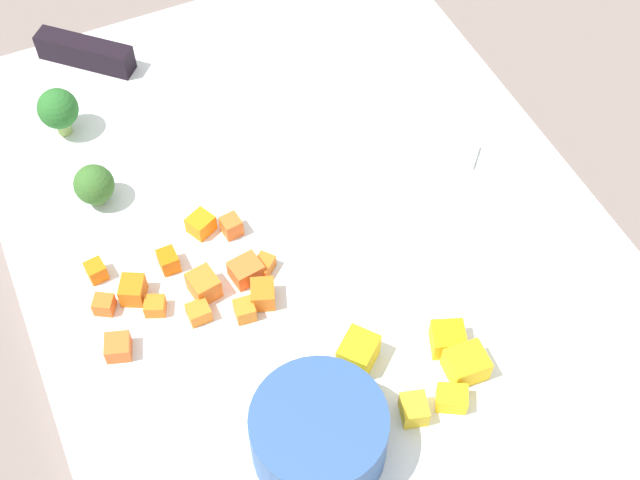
% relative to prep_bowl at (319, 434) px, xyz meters
% --- Properties ---
extents(ground_plane, '(4.00, 4.00, 0.00)m').
position_rel_prep_bowl_xyz_m(ground_plane, '(-0.12, 0.06, -0.03)').
color(ground_plane, slate).
extents(cutting_board, '(0.53, 0.38, 0.01)m').
position_rel_prep_bowl_xyz_m(cutting_board, '(-0.12, 0.06, -0.03)').
color(cutting_board, white).
rests_on(cutting_board, ground_plane).
extents(prep_bowl, '(0.08, 0.08, 0.04)m').
position_rel_prep_bowl_xyz_m(prep_bowl, '(0.00, 0.00, 0.00)').
color(prep_bowl, '#2F528D').
rests_on(prep_bowl, cutting_board).
extents(chef_knife, '(0.25, 0.26, 0.02)m').
position_rel_prep_bowl_xyz_m(chef_knife, '(-0.31, 0.02, -0.01)').
color(chef_knife, silver).
rests_on(chef_knife, cutting_board).
extents(carrot_dice_0, '(0.01, 0.01, 0.01)m').
position_rel_prep_bowl_xyz_m(carrot_dice_0, '(-0.11, -0.03, -0.01)').
color(carrot_dice_0, orange).
rests_on(carrot_dice_0, cutting_board).
extents(carrot_dice_1, '(0.02, 0.02, 0.02)m').
position_rel_prep_bowl_xyz_m(carrot_dice_1, '(-0.13, -0.02, -0.01)').
color(carrot_dice_1, orange).
rests_on(carrot_dice_1, cutting_board).
extents(carrot_dice_2, '(0.01, 0.01, 0.01)m').
position_rel_prep_bowl_xyz_m(carrot_dice_2, '(-0.16, 0.01, -0.01)').
color(carrot_dice_2, orange).
rests_on(carrot_dice_2, cutting_board).
extents(carrot_dice_3, '(0.01, 0.01, 0.01)m').
position_rel_prep_bowl_xyz_m(carrot_dice_3, '(-0.15, -0.04, -0.01)').
color(carrot_dice_3, orange).
rests_on(carrot_dice_3, cutting_board).
extents(carrot_dice_4, '(0.01, 0.01, 0.01)m').
position_rel_prep_bowl_xyz_m(carrot_dice_4, '(-0.10, -0.01, -0.01)').
color(carrot_dice_4, orange).
rests_on(carrot_dice_4, cutting_board).
extents(carrot_dice_5, '(0.01, 0.01, 0.01)m').
position_rel_prep_bowl_xyz_m(carrot_dice_5, '(-0.16, -0.08, -0.01)').
color(carrot_dice_5, orange).
rests_on(carrot_dice_5, cutting_board).
extents(carrot_dice_6, '(0.02, 0.02, 0.01)m').
position_rel_prep_bowl_xyz_m(carrot_dice_6, '(-0.12, 0.01, -0.01)').
color(carrot_dice_6, orange).
rests_on(carrot_dice_6, cutting_board).
extents(carrot_dice_7, '(0.02, 0.02, 0.01)m').
position_rel_prep_bowl_xyz_m(carrot_dice_7, '(-0.13, 0.02, -0.01)').
color(carrot_dice_7, orange).
rests_on(carrot_dice_7, cutting_board).
extents(carrot_dice_8, '(0.02, 0.02, 0.01)m').
position_rel_prep_bowl_xyz_m(carrot_dice_8, '(-0.11, -0.08, -0.01)').
color(carrot_dice_8, orange).
rests_on(carrot_dice_8, cutting_board).
extents(carrot_dice_9, '(0.02, 0.02, 0.01)m').
position_rel_prep_bowl_xyz_m(carrot_dice_9, '(-0.13, -0.05, -0.01)').
color(carrot_dice_9, orange).
rests_on(carrot_dice_9, cutting_board).
extents(carrot_dice_10, '(0.02, 0.02, 0.01)m').
position_rel_prep_bowl_xyz_m(carrot_dice_10, '(-0.17, -0.01, -0.01)').
color(carrot_dice_10, orange).
rests_on(carrot_dice_10, cutting_board).
extents(carrot_dice_11, '(0.02, 0.02, 0.01)m').
position_rel_prep_bowl_xyz_m(carrot_dice_11, '(-0.14, -0.08, -0.01)').
color(carrot_dice_11, orange).
rests_on(carrot_dice_11, cutting_board).
extents(carrot_dice_12, '(0.02, 0.02, 0.01)m').
position_rel_prep_bowl_xyz_m(carrot_dice_12, '(-0.14, -0.06, -0.01)').
color(carrot_dice_12, orange).
rests_on(carrot_dice_12, cutting_board).
extents(carrot_dice_13, '(0.02, 0.02, 0.01)m').
position_rel_prep_bowl_xyz_m(carrot_dice_13, '(-0.10, 0.01, -0.01)').
color(carrot_dice_13, orange).
rests_on(carrot_dice_13, cutting_board).
extents(pepper_dice_0, '(0.02, 0.02, 0.02)m').
position_rel_prep_bowl_xyz_m(pepper_dice_0, '(-0.01, 0.10, -0.01)').
color(pepper_dice_0, yellow).
rests_on(pepper_dice_0, cutting_board).
extents(pepper_dice_1, '(0.02, 0.03, 0.02)m').
position_rel_prep_bowl_xyz_m(pepper_dice_1, '(-0.03, 0.10, -0.01)').
color(pepper_dice_1, yellow).
rests_on(pepper_dice_1, cutting_board).
extents(pepper_dice_2, '(0.02, 0.02, 0.01)m').
position_rel_prep_bowl_xyz_m(pepper_dice_2, '(0.00, 0.06, -0.01)').
color(pepper_dice_2, yellow).
rests_on(pepper_dice_2, cutting_board).
extents(pepper_dice_3, '(0.02, 0.02, 0.01)m').
position_rel_prep_bowl_xyz_m(pepper_dice_3, '(0.01, 0.08, -0.01)').
color(pepper_dice_3, yellow).
rests_on(pepper_dice_3, cutting_board).
extents(pepper_dice_4, '(0.03, 0.03, 0.02)m').
position_rel_prep_bowl_xyz_m(pepper_dice_4, '(-0.04, 0.04, -0.01)').
color(pepper_dice_4, yellow).
rests_on(pepper_dice_4, cutting_board).
extents(broccoli_floret_0, '(0.03, 0.03, 0.04)m').
position_rel_prep_bowl_xyz_m(broccoli_floret_0, '(-0.29, -0.07, 0.00)').
color(broccoli_floret_0, '#93B35B').
rests_on(broccoli_floret_0, cutting_board).
extents(broccoli_floret_1, '(0.03, 0.03, 0.03)m').
position_rel_prep_bowl_xyz_m(broccoli_floret_1, '(-0.22, -0.06, -0.00)').
color(broccoli_floret_1, '#82AE64').
rests_on(broccoli_floret_1, cutting_board).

